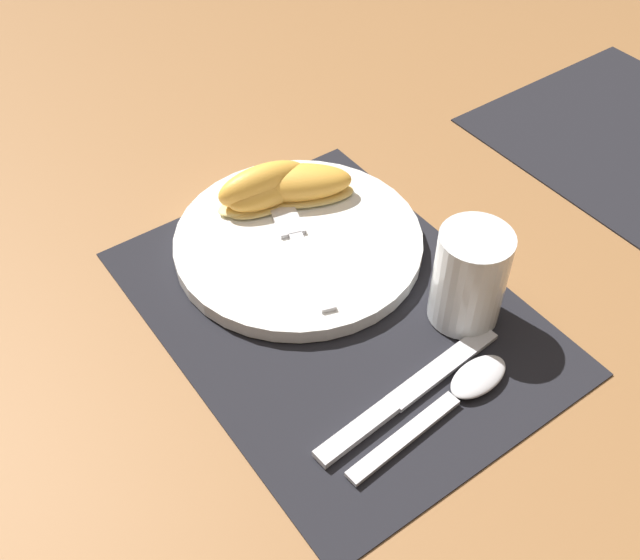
% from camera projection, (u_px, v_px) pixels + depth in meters
% --- Properties ---
extents(ground_plane, '(3.00, 3.00, 0.00)m').
position_uv_depth(ground_plane, '(336.00, 311.00, 0.73)').
color(ground_plane, olive).
extents(placemat, '(0.42, 0.31, 0.00)m').
position_uv_depth(placemat, '(336.00, 310.00, 0.72)').
color(placemat, black).
rests_on(placemat, ground_plane).
extents(plate, '(0.26, 0.26, 0.02)m').
position_uv_depth(plate, '(298.00, 242.00, 0.78)').
color(plate, white).
rests_on(plate, placemat).
extents(juice_glass, '(0.07, 0.07, 0.10)m').
position_uv_depth(juice_glass, '(469.00, 282.00, 0.69)').
color(juice_glass, silver).
rests_on(juice_glass, placemat).
extents(knife, '(0.04, 0.21, 0.01)m').
position_uv_depth(knife, '(406.00, 395.00, 0.65)').
color(knife, silver).
rests_on(knife, placemat).
extents(spoon, '(0.04, 0.19, 0.01)m').
position_uv_depth(spoon, '(459.00, 392.00, 0.65)').
color(spoon, silver).
rests_on(spoon, placemat).
extents(fork, '(0.18, 0.07, 0.00)m').
position_uv_depth(fork, '(296.00, 240.00, 0.76)').
color(fork, silver).
rests_on(fork, plate).
extents(citrus_wedge_0, '(0.11, 0.14, 0.04)m').
position_uv_depth(citrus_wedge_0, '(294.00, 185.00, 0.80)').
color(citrus_wedge_0, '#F4DB84').
rests_on(citrus_wedge_0, plate).
extents(citrus_wedge_1, '(0.05, 0.11, 0.03)m').
position_uv_depth(citrus_wedge_1, '(270.00, 191.00, 0.80)').
color(citrus_wedge_1, '#F4DB84').
rests_on(citrus_wedge_1, plate).
extents(citrus_wedge_2, '(0.05, 0.11, 0.05)m').
position_uv_depth(citrus_wedge_2, '(263.00, 187.00, 0.80)').
color(citrus_wedge_2, '#F4DB84').
rests_on(citrus_wedge_2, plate).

